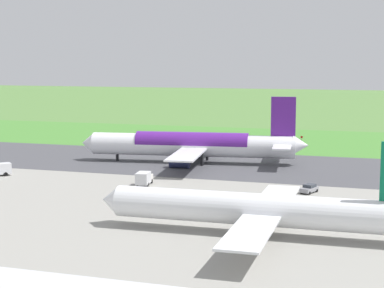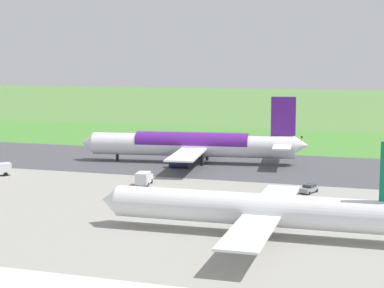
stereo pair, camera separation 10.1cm
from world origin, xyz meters
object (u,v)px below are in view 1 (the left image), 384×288
at_px(service_truck_fuel, 144,178).
at_px(traffic_cone_orange, 283,145).
at_px(airliner_main, 194,145).
at_px(airliner_parked_mid, 261,209).
at_px(service_car_followme, 309,188).
at_px(no_stopping_sign, 302,139).

distance_m(service_truck_fuel, traffic_cone_orange, 67.28).
bearing_deg(airliner_main, traffic_cone_orange, -112.49).
bearing_deg(airliner_parked_mid, service_car_followme, -95.25).
bearing_deg(airliner_parked_mid, airliner_main, -64.21).
distance_m(airliner_parked_mid, traffic_cone_orange, 94.41).
height_order(no_stopping_sign, traffic_cone_orange, no_stopping_sign).
relative_size(service_car_followme, no_stopping_sign, 1.86).
bearing_deg(no_stopping_sign, airliner_main, 64.60).
relative_size(airliner_main, airliner_parked_mid, 1.16).
xyz_separation_m(no_stopping_sign, traffic_cone_orange, (4.45, 4.68, -1.19)).
relative_size(service_car_followme, traffic_cone_orange, 8.30).
xyz_separation_m(airliner_main, no_stopping_sign, (-19.58, -41.24, -2.89)).
xyz_separation_m(service_car_followme, traffic_cone_orange, (15.20, -62.97, -0.57)).
distance_m(airliner_main, service_car_followme, 40.37).
xyz_separation_m(airliner_main, service_car_followme, (-30.34, 26.40, -3.51)).
bearing_deg(service_truck_fuel, no_stopping_sign, -106.40).
relative_size(service_truck_fuel, traffic_cone_orange, 11.02).
distance_m(airliner_main, airliner_parked_mid, 63.28).
height_order(airliner_main, traffic_cone_orange, airliner_main).
bearing_deg(airliner_main, no_stopping_sign, -115.40).
relative_size(airliner_parked_mid, service_car_followme, 10.20).
height_order(service_car_followme, service_truck_fuel, service_truck_fuel).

